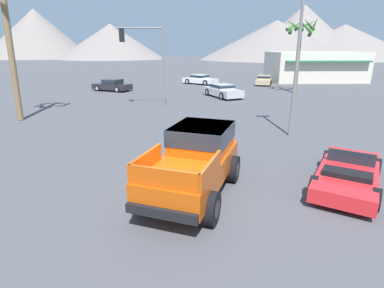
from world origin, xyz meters
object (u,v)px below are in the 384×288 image
(palm_tree_short, at_px, (301,37))
(traffic_light_main, at_px, (146,51))
(street_lamp_post, at_px, (299,45))
(parked_car_dark, at_px, (112,85))
(orange_pickup_truck, at_px, (196,157))
(parked_car_white, at_px, (200,79))
(parked_car_tan, at_px, (264,80))
(red_convertible_car, at_px, (348,174))
(palm_tree_tall, at_px, (3,5))
(parked_car_silver, at_px, (223,90))

(palm_tree_short, bearing_deg, traffic_light_main, -151.97)
(street_lamp_post, xyz_separation_m, palm_tree_short, (5.65, 15.19, 0.88))
(street_lamp_post, bearing_deg, parked_car_dark, 127.06)
(orange_pickup_truck, height_order, parked_car_white, orange_pickup_truck)
(parked_car_tan, bearing_deg, parked_car_dark, 35.77)
(parked_car_white, bearing_deg, parked_car_dark, -21.36)
(red_convertible_car, height_order, parked_car_tan, parked_car_tan)
(parked_car_tan, distance_m, street_lamp_post, 23.52)
(orange_pickup_truck, relative_size, parked_car_white, 1.12)
(parked_car_dark, distance_m, palm_tree_tall, 14.90)
(parked_car_tan, relative_size, palm_tree_tall, 0.55)
(parked_car_white, distance_m, palm_tree_tall, 23.68)
(red_convertible_car, xyz_separation_m, traffic_light_main, (-8.07, 13.80, 3.70))
(traffic_light_main, xyz_separation_m, palm_tree_tall, (-7.50, -3.85, 2.52))
(red_convertible_car, distance_m, parked_car_white, 29.53)
(red_convertible_car, xyz_separation_m, parked_car_silver, (-1.79, 18.84, 0.20))
(parked_car_dark, distance_m, parked_car_tan, 18.36)
(traffic_light_main, height_order, street_lamp_post, street_lamp_post)
(traffic_light_main, height_order, palm_tree_short, palm_tree_short)
(red_convertible_car, height_order, palm_tree_tall, palm_tree_tall)
(palm_tree_tall, bearing_deg, parked_car_white, 57.81)
(parked_car_white, bearing_deg, palm_tree_tall, 4.34)
(parked_car_tan, height_order, traffic_light_main, traffic_light_main)
(orange_pickup_truck, bearing_deg, parked_car_silver, 100.93)
(orange_pickup_truck, relative_size, traffic_light_main, 0.85)
(parked_car_white, xyz_separation_m, street_lamp_post, (3.52, -23.34, 3.87))
(parked_car_tan, relative_size, parked_car_silver, 1.03)
(traffic_light_main, distance_m, palm_tree_short, 15.76)
(palm_tree_tall, bearing_deg, red_convertible_car, -32.58)
(orange_pickup_truck, xyz_separation_m, parked_car_silver, (3.16, 19.03, -0.51))
(parked_car_white, relative_size, street_lamp_post, 0.61)
(parked_car_white, height_order, palm_tree_short, palm_tree_short)
(palm_tree_short, bearing_deg, parked_car_dark, 173.48)
(parked_car_dark, distance_m, traffic_light_main, 11.26)
(parked_car_dark, xyz_separation_m, parked_car_tan, (17.53, 5.44, -0.04))
(red_convertible_car, relative_size, parked_car_white, 1.02)
(parked_car_silver, relative_size, street_lamp_post, 0.64)
(parked_car_dark, relative_size, palm_tree_tall, 0.49)
(parked_car_tan, height_order, parked_car_silver, parked_car_silver)
(red_convertible_car, xyz_separation_m, palm_tree_tall, (-15.58, 9.95, 6.22))
(traffic_light_main, xyz_separation_m, palm_tree_short, (13.87, 7.38, 1.24))
(parked_car_dark, height_order, parked_car_tan, parked_car_dark)
(orange_pickup_truck, distance_m, parked_car_tan, 30.49)
(parked_car_white, bearing_deg, red_convertible_car, 43.09)
(parked_car_white, xyz_separation_m, traffic_light_main, (-4.70, -15.53, 3.51))
(palm_tree_short, bearing_deg, orange_pickup_truck, -116.68)
(parked_car_tan, distance_m, palm_tree_tall, 28.23)
(orange_pickup_truck, xyz_separation_m, street_lamp_post, (5.09, 6.19, 3.36))
(parked_car_silver, height_order, palm_tree_short, palm_tree_short)
(parked_car_silver, bearing_deg, red_convertible_car, 72.11)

